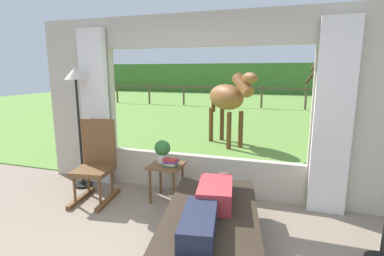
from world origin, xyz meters
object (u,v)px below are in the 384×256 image
at_px(recliner_sofa, 211,228).
at_px(side_table, 166,171).
at_px(horse, 228,98).
at_px(reclining_person, 210,202).
at_px(potted_plant, 162,150).
at_px(floor_lamp_left, 77,91).
at_px(rocking_chair, 96,161).
at_px(book_stack, 171,163).
at_px(pasture_tree, 329,83).

xyz_separation_m(recliner_sofa, side_table, (-0.87, 0.91, 0.21)).
bearing_deg(horse, reclining_person, 56.06).
bearing_deg(potted_plant, floor_lamp_left, 179.31).
xyz_separation_m(rocking_chair, book_stack, (1.05, 0.17, 0.03)).
xyz_separation_m(side_table, horse, (0.20, 3.26, 0.73)).
height_order(recliner_sofa, pasture_tree, pasture_tree).
distance_m(floor_lamp_left, horse, 3.60).
distance_m(recliner_sofa, potted_plant, 1.44).
xyz_separation_m(side_table, potted_plant, (-0.08, 0.06, 0.28)).
relative_size(reclining_person, rocking_chair, 1.28).
xyz_separation_m(rocking_chair, potted_plant, (0.88, 0.29, 0.16)).
xyz_separation_m(potted_plant, pasture_tree, (2.83, 6.54, 0.70)).
bearing_deg(rocking_chair, pasture_tree, 53.30).
bearing_deg(floor_lamp_left, book_stack, -5.16).
height_order(book_stack, pasture_tree, pasture_tree).
height_order(floor_lamp_left, pasture_tree, pasture_tree).
height_order(recliner_sofa, book_stack, book_stack).
bearing_deg(floor_lamp_left, horse, 62.60).
xyz_separation_m(potted_plant, horse, (0.28, 3.20, 0.45)).
bearing_deg(floor_lamp_left, side_table, -3.02).
bearing_deg(recliner_sofa, potted_plant, 124.48).
bearing_deg(reclining_person, book_stack, 121.01).
relative_size(potted_plant, pasture_tree, 0.11).
height_order(recliner_sofa, rocking_chair, rocking_chair).
bearing_deg(book_stack, recliner_sofa, -47.60).
relative_size(side_table, floor_lamp_left, 0.28).
distance_m(book_stack, pasture_tree, 7.22).
height_order(recliner_sofa, reclining_person, reclining_person).
height_order(potted_plant, book_stack, potted_plant).
distance_m(reclining_person, potted_plant, 1.41).
relative_size(recliner_sofa, side_table, 3.52).
distance_m(rocking_chair, floor_lamp_left, 1.10).
relative_size(rocking_chair, pasture_tree, 0.39).
bearing_deg(horse, side_table, 43.55).
distance_m(side_table, potted_plant, 0.29).
height_order(floor_lamp_left, horse, floor_lamp_left).
distance_m(reclining_person, pasture_tree, 7.84).
xyz_separation_m(recliner_sofa, floor_lamp_left, (-2.32, 0.99, 1.26)).
bearing_deg(rocking_chair, horse, 63.45).
distance_m(horse, pasture_tree, 4.21).
bearing_deg(recliner_sofa, horse, 89.32).
bearing_deg(reclining_person, side_table, 122.27).
relative_size(reclining_person, side_table, 2.76).
bearing_deg(reclining_person, pasture_tree, 66.23).
distance_m(potted_plant, pasture_tree, 7.16).
bearing_deg(recliner_sofa, floor_lamp_left, 147.11).
xyz_separation_m(book_stack, horse, (0.11, 3.32, 0.58)).
distance_m(rocking_chair, horse, 3.73).
bearing_deg(pasture_tree, side_table, -112.63).
bearing_deg(pasture_tree, recliner_sofa, -104.07).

